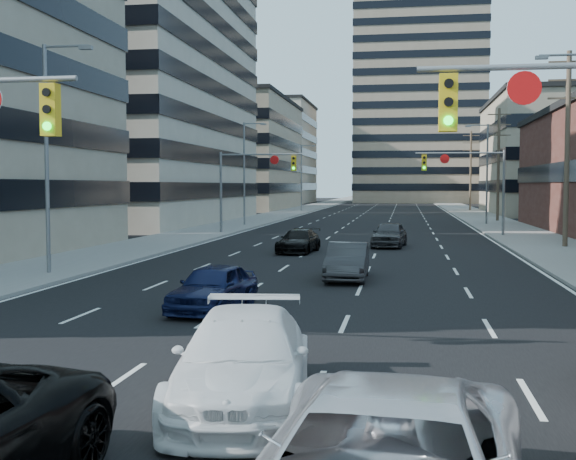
{
  "coord_description": "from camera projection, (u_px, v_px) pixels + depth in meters",
  "views": [
    {
      "loc": [
        3.3,
        -6.31,
        3.56
      ],
      "look_at": [
        -0.23,
        15.43,
        2.2
      ],
      "focal_mm": 45.0,
      "sensor_mm": 36.0,
      "label": 1
    }
  ],
  "objects": [
    {
      "name": "road_surface",
      "position": [
        387.0,
        204.0,
        135.04
      ],
      "size": [
        18.0,
        300.0,
        0.02
      ],
      "primitive_type": "cube",
      "color": "black",
      "rests_on": "ground"
    },
    {
      "name": "sidewalk_left",
      "position": [
        326.0,
        204.0,
        136.87
      ],
      "size": [
        5.0,
        300.0,
        0.15
      ],
      "primitive_type": "cube",
      "color": "slate",
      "rests_on": "ground"
    },
    {
      "name": "sidewalk_right",
      "position": [
        450.0,
        204.0,
        133.2
      ],
      "size": [
        5.0,
        300.0,
        0.15
      ],
      "primitive_type": "cube",
      "color": "slate",
      "rests_on": "ground"
    },
    {
      "name": "office_left_mid",
      "position": [
        88.0,
        77.0,
        69.52
      ],
      "size": [
        26.0,
        34.0,
        28.0
      ],
      "primitive_type": "cube",
      "color": "#ADA089",
      "rests_on": "ground"
    },
    {
      "name": "office_left_far",
      "position": [
        222.0,
        156.0,
        108.82
      ],
      "size": [
        20.0,
        30.0,
        16.0
      ],
      "primitive_type": "cube",
      "color": "gray",
      "rests_on": "ground"
    },
    {
      "name": "apartment_tower",
      "position": [
        419.0,
        65.0,
        151.99
      ],
      "size": [
        26.0,
        26.0,
        58.0
      ],
      "primitive_type": "cube",
      "color": "gray",
      "rests_on": "ground"
    },
    {
      "name": "bg_block_left",
      "position": [
        252.0,
        154.0,
        148.75
      ],
      "size": [
        24.0,
        24.0,
        20.0
      ],
      "primitive_type": "cube",
      "color": "#ADA089",
      "rests_on": "ground"
    },
    {
      "name": "bg_block_right",
      "position": [
        567.0,
        172.0,
        129.56
      ],
      "size": [
        22.0,
        22.0,
        12.0
      ],
      "primitive_type": "cube",
      "color": "gray",
      "rests_on": "ground"
    },
    {
      "name": "signal_far_left",
      "position": [
        252.0,
        175.0,
        52.26
      ],
      "size": [
        6.09,
        0.33,
        6.0
      ],
      "color": "slate",
      "rests_on": "ground"
    },
    {
      "name": "signal_far_right",
      "position": [
        469.0,
        175.0,
        49.8
      ],
      "size": [
        6.09,
        0.33,
        6.0
      ],
      "color": "slate",
      "rests_on": "ground"
    },
    {
      "name": "utility_pole_block",
      "position": [
        567.0,
        146.0,
        40.13
      ],
      "size": [
        2.2,
        0.28,
        11.0
      ],
      "color": "#4C3D2D",
      "rests_on": "ground"
    },
    {
      "name": "utility_pole_midblock",
      "position": [
        498.0,
        162.0,
        69.68
      ],
      "size": [
        2.2,
        0.28,
        11.0
      ],
      "color": "#4C3D2D",
      "rests_on": "ground"
    },
    {
      "name": "utility_pole_distant",
      "position": [
        471.0,
        169.0,
        99.24
      ],
      "size": [
        2.2,
        0.28,
        11.0
      ],
      "color": "#4C3D2D",
      "rests_on": "ground"
    },
    {
      "name": "streetlight_left_near",
      "position": [
        50.0,
        147.0,
        28.01
      ],
      "size": [
        2.03,
        0.22,
        9.0
      ],
      "color": "slate",
      "rests_on": "ground"
    },
    {
      "name": "streetlight_left_mid",
      "position": [
        246.0,
        168.0,
        62.49
      ],
      "size": [
        2.03,
        0.22,
        9.0
      ],
      "color": "slate",
      "rests_on": "ground"
    },
    {
      "name": "streetlight_left_far",
      "position": [
        303.0,
        174.0,
        96.97
      ],
      "size": [
        2.03,
        0.22,
        9.0
      ],
      "color": "slate",
      "rests_on": "ground"
    },
    {
      "name": "streetlight_right_far",
      "position": [
        485.0,
        169.0,
        64.11
      ],
      "size": [
        2.03,
        0.22,
        9.0
      ],
      "color": "slate",
      "rests_on": "ground"
    },
    {
      "name": "white_van",
      "position": [
        243.0,
        360.0,
        11.61
      ],
      "size": [
        2.77,
        5.41,
        1.5
      ],
      "primitive_type": "imported",
      "rotation": [
        0.0,
        0.0,
        0.13
      ],
      "color": "white",
      "rests_on": "ground"
    },
    {
      "name": "sedan_blue",
      "position": [
        213.0,
        288.0,
        20.39
      ],
      "size": [
        2.1,
        4.15,
        1.35
      ],
      "primitive_type": "imported",
      "rotation": [
        0.0,
        0.0,
        -0.13
      ],
      "color": "#0E153A",
      "rests_on": "ground"
    },
    {
      "name": "sedan_grey_center",
      "position": [
        347.0,
        261.0,
        27.18
      ],
      "size": [
        1.51,
        4.24,
        1.39
      ],
      "primitive_type": "imported",
      "rotation": [
        0.0,
        0.0,
        0.01
      ],
      "color": "#2E2E31",
      "rests_on": "ground"
    },
    {
      "name": "sedan_black_far",
      "position": [
        299.0,
        241.0,
        38.14
      ],
      "size": [
        2.13,
        4.42,
        1.24
      ],
      "primitive_type": "imported",
      "rotation": [
        0.0,
        0.0,
        -0.09
      ],
      "color": "black",
      "rests_on": "ground"
    },
    {
      "name": "sedan_grey_right",
      "position": [
        389.0,
        234.0,
        41.56
      ],
      "size": [
        2.19,
        4.53,
        1.49
      ],
      "primitive_type": "imported",
      "rotation": [
        0.0,
        0.0,
        -0.1
      ],
      "color": "#38383A",
      "rests_on": "ground"
    }
  ]
}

